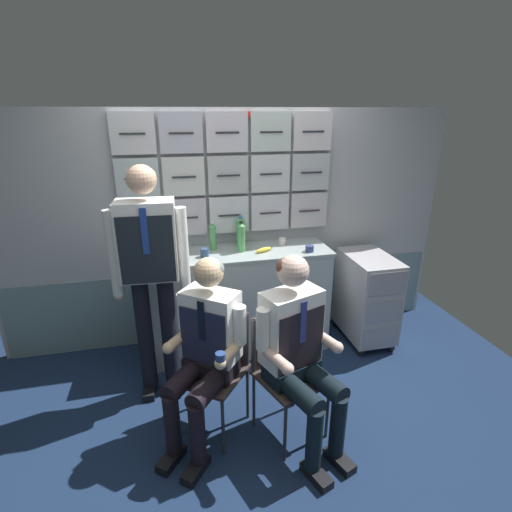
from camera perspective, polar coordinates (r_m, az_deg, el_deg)
ground at (r=3.03m, az=1.64°, el=-24.40°), size 4.80×4.80×0.04m
galley_bulkhead at (r=3.63m, az=-3.71°, el=4.45°), size 4.20×0.14×2.15m
galley_counter at (r=3.61m, az=-2.35°, el=-6.47°), size 1.61×0.53×0.97m
service_trolley at (r=3.88m, az=15.91°, el=-5.60°), size 0.40×0.65×0.86m
folding_chair_left at (r=2.78m, az=-5.53°, el=-14.36°), size 0.56×0.56×0.86m
crew_member_left at (r=2.57m, az=-7.49°, el=-12.92°), size 0.63×0.67×1.29m
folding_chair_center at (r=2.73m, az=3.94°, el=-14.96°), size 0.51×0.51×0.86m
crew_member_center at (r=2.52m, az=6.27°, el=-12.95°), size 0.56×0.70×1.32m
crew_member_standing at (r=2.88m, az=-15.28°, el=-1.11°), size 0.56×0.28×1.79m
water_bottle_clear at (r=3.37m, az=-2.19°, el=2.78°), size 0.07×0.07×0.27m
water_bottle_blue_cap at (r=3.52m, az=-2.25°, el=3.63°), size 0.08×0.08×0.28m
water_bottle_tall at (r=3.43m, az=-6.36°, el=2.85°), size 0.06×0.06×0.26m
espresso_cup_small at (r=3.29m, az=-7.56°, el=0.53°), size 0.07×0.07×0.07m
coffee_cup_white at (r=3.47m, az=-14.19°, el=1.01°), size 0.07×0.07×0.06m
paper_cup_blue at (r=3.42m, az=7.87°, el=1.12°), size 0.07×0.07×0.06m
coffee_cup_spare at (r=3.58m, az=3.87°, el=2.20°), size 0.07×0.07×0.06m
snack_banana at (r=3.38m, az=1.17°, el=0.92°), size 0.17×0.10×0.04m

